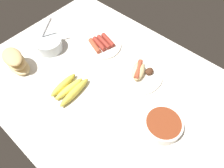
{
  "coord_description": "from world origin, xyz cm",
  "views": [
    {
      "loc": [
        -38.79,
        38.78,
        78.61
      ],
      "look_at": [
        -4.56,
        0.1,
        3.0
      ],
      "focal_mm": 32.28,
      "sensor_mm": 36.0,
      "label": 1
    }
  ],
  "objects_px": {
    "plate_hotdog_assembled": "(138,73)",
    "bowl_chili": "(163,125)",
    "plate_sausages": "(101,44)",
    "banana_bunch": "(69,89)",
    "bread_stack": "(16,61)",
    "bowl_coleslaw": "(49,44)"
  },
  "relations": [
    {
      "from": "banana_bunch",
      "to": "plate_sausages",
      "type": "distance_m",
      "value": 0.32
    },
    {
      "from": "bowl_chili",
      "to": "plate_sausages",
      "type": "height_order",
      "value": "bowl_chili"
    },
    {
      "from": "bowl_chili",
      "to": "banana_bunch",
      "type": "xyz_separation_m",
      "value": [
        0.42,
        0.13,
        -0.01
      ]
    },
    {
      "from": "bread_stack",
      "to": "plate_sausages",
      "type": "height_order",
      "value": "bread_stack"
    },
    {
      "from": "bread_stack",
      "to": "banana_bunch",
      "type": "distance_m",
      "value": 0.3
    },
    {
      "from": "bread_stack",
      "to": "banana_bunch",
      "type": "relative_size",
      "value": 0.78
    },
    {
      "from": "bowl_chili",
      "to": "plate_hotdog_assembled",
      "type": "bearing_deg",
      "value": -32.83
    },
    {
      "from": "plate_hotdog_assembled",
      "to": "banana_bunch",
      "type": "height_order",
      "value": "plate_hotdog_assembled"
    },
    {
      "from": "bread_stack",
      "to": "bowl_chili",
      "type": "height_order",
      "value": "bread_stack"
    },
    {
      "from": "bread_stack",
      "to": "plate_hotdog_assembled",
      "type": "bearing_deg",
      "value": -142.24
    },
    {
      "from": "plate_hotdog_assembled",
      "to": "bowl_chili",
      "type": "relative_size",
      "value": 1.56
    },
    {
      "from": "bowl_chili",
      "to": "bread_stack",
      "type": "bearing_deg",
      "value": 16.42
    },
    {
      "from": "plate_hotdog_assembled",
      "to": "plate_sausages",
      "type": "distance_m",
      "value": 0.27
    },
    {
      "from": "bread_stack",
      "to": "bowl_chili",
      "type": "relative_size",
      "value": 0.93
    },
    {
      "from": "bowl_chili",
      "to": "banana_bunch",
      "type": "distance_m",
      "value": 0.44
    },
    {
      "from": "plate_hotdog_assembled",
      "to": "plate_sausages",
      "type": "bearing_deg",
      "value": -5.35
    },
    {
      "from": "plate_hotdog_assembled",
      "to": "banana_bunch",
      "type": "distance_m",
      "value": 0.33
    },
    {
      "from": "bread_stack",
      "to": "bowl_coleslaw",
      "type": "xyz_separation_m",
      "value": [
        -0.0,
        -0.19,
        -0.02
      ]
    },
    {
      "from": "bowl_coleslaw",
      "to": "plate_sausages",
      "type": "bearing_deg",
      "value": -134.34
    },
    {
      "from": "bread_stack",
      "to": "bowl_coleslaw",
      "type": "distance_m",
      "value": 0.19
    },
    {
      "from": "plate_hotdog_assembled",
      "to": "banana_bunch",
      "type": "relative_size",
      "value": 1.32
    },
    {
      "from": "plate_hotdog_assembled",
      "to": "bowl_chili",
      "type": "height_order",
      "value": "plate_hotdog_assembled"
    }
  ]
}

